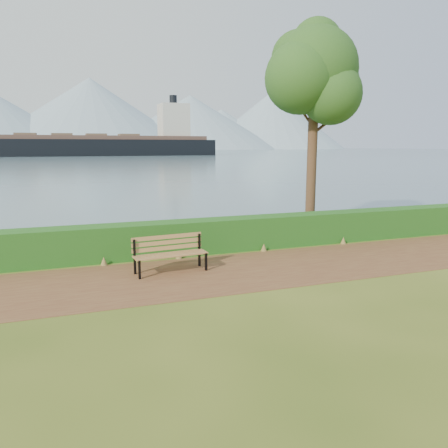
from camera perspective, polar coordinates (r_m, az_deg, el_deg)
name	(u,v)px	position (r m, az deg, el deg)	size (l,w,h in m)	color
ground	(241,274)	(11.17, 2.20, -6.59)	(140.00, 140.00, 0.00)	#3C5117
path	(236,271)	(11.43, 1.63, -6.16)	(40.00, 3.40, 0.01)	#5A2F1E
hedge	(209,236)	(13.42, -1.95, -1.52)	(32.00, 0.85, 1.00)	#184413
water	(72,151)	(269.95, -19.23, 8.95)	(700.00, 510.00, 0.00)	slate
mountains	(56,117)	(416.71, -21.07, 12.90)	(585.00, 190.00, 70.00)	#7B93A4
bench	(170,251)	(11.35, -7.13, -3.53)	(1.93, 0.73, 0.95)	black
tree	(315,75)	(16.70, 11.78, 18.55)	(3.89, 3.19, 7.68)	#392217
cargo_ship	(113,146)	(147.91, -14.34, 9.89)	(72.18, 12.97, 21.84)	black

